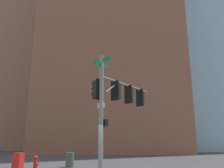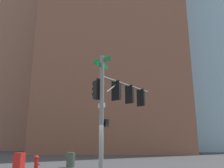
% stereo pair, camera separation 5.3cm
% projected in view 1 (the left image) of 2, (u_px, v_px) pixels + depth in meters
% --- Properties ---
extents(signal_pole_assembly, '(3.66, 4.50, 6.29)m').
position_uv_depth(signal_pole_assembly, '(117.00, 99.00, 13.36)').
color(signal_pole_assembly, slate).
rests_on(signal_pole_assembly, ground_plane).
extents(fire_hydrant, '(0.34, 0.26, 0.87)m').
position_uv_depth(fire_hydrant, '(36.00, 162.00, 13.61)').
color(fire_hydrant, red).
rests_on(fire_hydrant, ground_plane).
extents(litter_bin, '(0.56, 0.56, 0.95)m').
position_uv_depth(litter_bin, '(70.00, 160.00, 15.43)').
color(litter_bin, '#384738').
rests_on(litter_bin, ground_plane).
extents(newspaper_box, '(0.51, 0.61, 1.05)m').
position_uv_depth(newspaper_box, '(19.00, 162.00, 12.98)').
color(newspaper_box, red).
rests_on(newspaper_box, ground_plane).
extents(building_brick_nearside, '(21.80, 19.47, 43.11)m').
position_uv_depth(building_brick_nearside, '(112.00, 33.00, 43.25)').
color(building_brick_nearside, brown).
rests_on(building_brick_nearside, ground_plane).
extents(building_brick_midblock, '(20.04, 19.56, 33.64)m').
position_uv_depth(building_brick_midblock, '(56.00, 74.00, 53.42)').
color(building_brick_midblock, '#845B47').
rests_on(building_brick_midblock, ground_plane).
extents(building_glass_tower, '(31.75, 33.69, 72.64)m').
position_uv_depth(building_glass_tower, '(140.00, 6.00, 60.47)').
color(building_glass_tower, '#8CB2C6').
rests_on(building_glass_tower, ground_plane).
extents(building_brick_farside, '(23.10, 19.04, 47.77)m').
position_uv_depth(building_brick_farside, '(153.00, 55.00, 60.75)').
color(building_brick_farside, brown).
rests_on(building_brick_farside, ground_plane).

